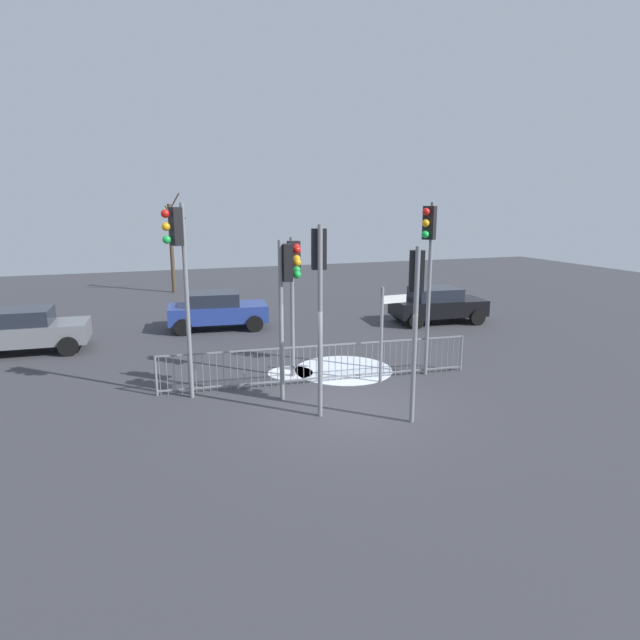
% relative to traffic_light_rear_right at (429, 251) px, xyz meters
% --- Properties ---
extents(ground_plane, '(60.00, 60.00, 0.00)m').
position_rel_traffic_light_rear_right_xyz_m(ground_plane, '(-3.02, -1.68, -3.58)').
color(ground_plane, '#38383D').
extents(traffic_light_rear_right, '(0.49, 0.44, 4.90)m').
position_rel_traffic_light_rear_right_xyz_m(traffic_light_rear_right, '(0.00, 0.00, 0.00)').
color(traffic_light_rear_right, slate).
rests_on(traffic_light_rear_right, ground).
extents(traffic_light_mid_left, '(0.57, 0.33, 4.01)m').
position_rel_traffic_light_rear_right_xyz_m(traffic_light_mid_left, '(-4.20, -0.51, -0.64)').
color(traffic_light_mid_left, slate).
rests_on(traffic_light_mid_left, ground).
extents(traffic_light_foreground_left, '(0.40, 0.53, 3.97)m').
position_rel_traffic_light_rear_right_xyz_m(traffic_light_foreground_left, '(-1.90, -2.72, -0.67)').
color(traffic_light_foreground_left, slate).
rests_on(traffic_light_foreground_left, ground).
extents(traffic_light_mid_right, '(0.55, 0.37, 4.88)m').
position_rel_traffic_light_rear_right_xyz_m(traffic_light_mid_right, '(-6.64, 0.34, -0.01)').
color(traffic_light_mid_right, slate).
rests_on(traffic_light_mid_right, ground).
extents(traffic_light_foreground_right, '(0.33, 0.57, 3.97)m').
position_rel_traffic_light_rear_right_xyz_m(traffic_light_foreground_right, '(-3.58, 0.99, -0.67)').
color(traffic_light_foreground_right, slate).
rests_on(traffic_light_foreground_right, ground).
extents(traffic_light_rear_left, '(0.35, 0.56, 4.42)m').
position_rel_traffic_light_rear_right_xyz_m(traffic_light_rear_left, '(-3.78, -1.70, -0.34)').
color(traffic_light_rear_left, slate).
rests_on(traffic_light_rear_left, ground).
extents(direction_sign_post, '(0.79, 0.11, 2.67)m').
position_rel_traffic_light_rear_right_xyz_m(direction_sign_post, '(-1.37, -0.14, -2.07)').
color(direction_sign_post, slate).
rests_on(direction_sign_post, ground).
extents(pedestrian_guard_railing, '(8.69, 0.82, 1.07)m').
position_rel_traffic_light_rear_right_xyz_m(pedestrian_guard_railing, '(-3.04, 0.42, -3.03)').
color(pedestrian_guard_railing, slate).
rests_on(pedestrian_guard_railing, ground).
extents(car_black_mid, '(3.94, 2.23, 1.47)m').
position_rel_traffic_light_rear_right_xyz_m(car_black_mid, '(4.10, 5.98, -2.81)').
color(car_black_mid, black).
rests_on(car_black_mid, ground).
extents(car_grey_far, '(3.88, 2.08, 1.47)m').
position_rel_traffic_light_rear_right_xyz_m(car_grey_far, '(-11.25, 6.51, -2.81)').
color(car_grey_far, slate).
rests_on(car_grey_far, ground).
extents(car_blue_trailing, '(3.96, 2.28, 1.47)m').
position_rel_traffic_light_rear_right_xyz_m(car_blue_trailing, '(-4.73, 7.85, -2.81)').
color(car_blue_trailing, navy).
rests_on(car_blue_trailing, ground).
extents(bare_tree_left, '(1.14, 1.53, 5.46)m').
position_rel_traffic_light_rear_right_xyz_m(bare_tree_left, '(-5.66, 17.65, -0.97)').
color(bare_tree_left, '#473828').
rests_on(bare_tree_left, ground).
extents(snow_patch_kerb, '(1.33, 1.33, 0.01)m').
position_rel_traffic_light_rear_right_xyz_m(snow_patch_kerb, '(-3.58, 1.46, -3.57)').
color(snow_patch_kerb, white).
rests_on(snow_patch_kerb, ground).
extents(snow_patch_island, '(2.91, 2.91, 0.01)m').
position_rel_traffic_light_rear_right_xyz_m(snow_patch_island, '(-1.99, 1.23, -3.57)').
color(snow_patch_island, silver).
rests_on(snow_patch_island, ground).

